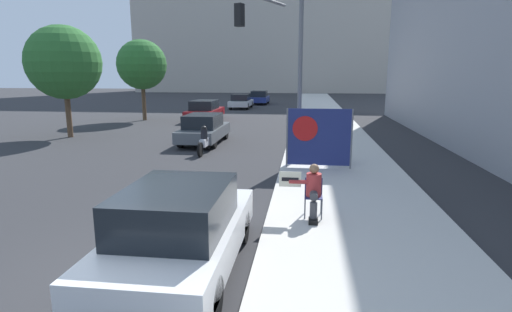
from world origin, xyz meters
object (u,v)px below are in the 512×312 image
at_px(protest_banner, 318,137).
at_px(car_on_road_far_lane, 259,98).
at_px(car_on_road_distant, 241,101).
at_px(pedestrian_behind, 343,139).
at_px(street_tree_near_curb, 64,63).
at_px(parked_car_curbside, 180,230).
at_px(car_on_road_nearest, 204,129).
at_px(car_on_road_midblock, 205,110).
at_px(motorcycle_on_road, 204,141).
at_px(street_tree_midblock, 142,65).
at_px(traffic_light_pole, 277,49).
at_px(seated_protester, 313,189).

relative_size(protest_banner, car_on_road_far_lane, 0.54).
relative_size(car_on_road_distant, car_on_road_far_lane, 1.04).
xyz_separation_m(pedestrian_behind, car_on_road_distant, (-7.64, 23.45, -0.26)).
bearing_deg(street_tree_near_curb, parked_car_curbside, -52.54).
xyz_separation_m(car_on_road_nearest, car_on_road_far_lane, (-0.25, 25.10, 0.02)).
xyz_separation_m(protest_banner, car_on_road_midblock, (-7.63, 14.35, -0.48)).
bearing_deg(street_tree_near_curb, car_on_road_distant, 71.58).
distance_m(parked_car_curbside, car_on_road_distant, 32.39).
relative_size(car_on_road_midblock, motorcycle_on_road, 2.31).
bearing_deg(pedestrian_behind, car_on_road_nearest, -30.12).
relative_size(motorcycle_on_road, street_tree_midblock, 0.36).
bearing_deg(traffic_light_pole, street_tree_near_curb, 158.61).
height_order(car_on_road_nearest, car_on_road_midblock, car_on_road_midblock).
bearing_deg(protest_banner, car_on_road_distant, 105.19).
bearing_deg(car_on_road_far_lane, street_tree_midblock, -111.96).
xyz_separation_m(car_on_road_distant, car_on_road_far_lane, (1.12, 5.56, 0.03)).
height_order(traffic_light_pole, street_tree_midblock, traffic_light_pole).
height_order(parked_car_curbside, car_on_road_far_lane, parked_car_curbside).
xyz_separation_m(motorcycle_on_road, street_tree_near_curb, (-8.21, 3.48, 3.35)).
bearing_deg(pedestrian_behind, traffic_light_pole, -8.80).
xyz_separation_m(seated_protester, car_on_road_nearest, (-5.07, 9.98, -0.08)).
height_order(car_on_road_far_lane, motorcycle_on_road, car_on_road_far_lane).
xyz_separation_m(car_on_road_distant, street_tree_near_curb, (-6.18, -18.55, 3.17)).
relative_size(parked_car_curbside, car_on_road_midblock, 0.90).
xyz_separation_m(car_on_road_distant, street_tree_midblock, (-5.36, -10.53, 3.23)).
distance_m(car_on_road_nearest, car_on_road_far_lane, 25.10).
relative_size(car_on_road_midblock, street_tree_near_curb, 0.82).
relative_size(motorcycle_on_road, street_tree_near_curb, 0.35).
bearing_deg(traffic_light_pole, street_tree_midblock, 130.14).
height_order(parked_car_curbside, street_tree_midblock, street_tree_midblock).
distance_m(pedestrian_behind, car_on_road_far_lane, 29.73).
relative_size(car_on_road_nearest, car_on_road_distant, 1.01).
relative_size(protest_banner, street_tree_near_curb, 0.39).
distance_m(car_on_road_distant, motorcycle_on_road, 22.12).
height_order(seated_protester, pedestrian_behind, pedestrian_behind).
relative_size(pedestrian_behind, street_tree_midblock, 0.28).
bearing_deg(parked_car_curbside, seated_protester, 49.32).
distance_m(protest_banner, car_on_road_far_lane, 30.72).
relative_size(car_on_road_nearest, car_on_road_midblock, 0.92).
bearing_deg(car_on_road_far_lane, motorcycle_on_road, -88.10).
bearing_deg(parked_car_curbside, street_tree_near_curb, 127.46).
bearing_deg(street_tree_midblock, car_on_road_far_lane, 68.04).
height_order(car_on_road_midblock, motorcycle_on_road, car_on_road_midblock).
bearing_deg(protest_banner, parked_car_curbside, -108.37).
relative_size(seated_protester, street_tree_near_curb, 0.21).
bearing_deg(car_on_road_far_lane, seated_protester, -81.37).
xyz_separation_m(parked_car_curbside, car_on_road_midblock, (-5.15, 21.81, -0.03)).
bearing_deg(street_tree_midblock, car_on_road_nearest, -53.23).
bearing_deg(car_on_road_distant, protest_banner, -74.81).
bearing_deg(protest_banner, motorcycle_on_road, 150.55).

